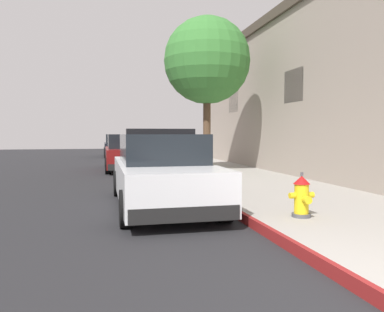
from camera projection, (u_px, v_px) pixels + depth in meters
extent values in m
cube|color=#232326|center=(49.00, 188.00, 11.90)|extent=(35.30, 60.00, 0.20)
cube|color=#9E9991|center=(232.00, 177.00, 13.25)|extent=(3.76, 60.00, 0.16)
cube|color=maroon|center=(177.00, 178.00, 12.81)|extent=(0.08, 60.00, 0.16)
cube|color=black|center=(294.00, 86.00, 12.78)|extent=(0.06, 1.30, 1.10)
cube|color=black|center=(234.00, 101.00, 18.63)|extent=(0.06, 1.30, 1.10)
cube|color=white|center=(162.00, 180.00, 8.22)|extent=(1.84, 4.80, 0.76)
cube|color=black|center=(161.00, 148.00, 8.33)|extent=(1.64, 2.50, 0.60)
cube|color=black|center=(185.00, 214.00, 5.96)|extent=(1.76, 0.16, 0.24)
cube|color=black|center=(149.00, 180.00, 10.51)|extent=(1.76, 0.16, 0.24)
cylinder|color=black|center=(118.00, 183.00, 9.69)|extent=(0.22, 0.64, 0.64)
cylinder|color=black|center=(185.00, 181.00, 10.08)|extent=(0.22, 0.64, 0.64)
cylinder|color=black|center=(126.00, 209.00, 6.39)|extent=(0.22, 0.64, 0.64)
cylinder|color=black|center=(225.00, 204.00, 6.78)|extent=(0.22, 0.64, 0.64)
cube|color=black|center=(161.00, 132.00, 8.26)|extent=(1.48, 0.20, 0.12)
cube|color=red|center=(145.00, 131.00, 8.18)|extent=(0.44, 0.18, 0.11)
cube|color=#1E33E0|center=(177.00, 132.00, 8.34)|extent=(0.44, 0.18, 0.11)
cube|color=maroon|center=(127.00, 157.00, 16.85)|extent=(1.84, 4.80, 0.76)
cube|color=black|center=(127.00, 141.00, 16.96)|extent=(1.64, 2.50, 0.60)
cube|color=black|center=(131.00, 167.00, 14.59)|extent=(1.76, 0.16, 0.24)
cube|color=black|center=(124.00, 159.00, 19.14)|extent=(1.76, 0.16, 0.24)
cylinder|color=black|center=(107.00, 160.00, 18.32)|extent=(0.22, 0.64, 0.64)
cylinder|color=black|center=(143.00, 160.00, 18.71)|extent=(0.22, 0.64, 0.64)
cylinder|color=black|center=(108.00, 166.00, 15.01)|extent=(0.22, 0.64, 0.64)
cylinder|color=black|center=(152.00, 165.00, 15.40)|extent=(0.22, 0.64, 0.64)
cube|color=black|center=(118.00, 148.00, 27.11)|extent=(1.84, 4.80, 0.76)
cube|color=black|center=(118.00, 139.00, 27.22)|extent=(1.64, 2.50, 0.60)
cube|color=black|center=(119.00, 153.00, 24.85)|extent=(1.76, 0.16, 0.24)
cube|color=black|center=(117.00, 150.00, 29.40)|extent=(1.76, 0.16, 0.24)
cylinder|color=black|center=(105.00, 151.00, 28.59)|extent=(0.22, 0.64, 0.64)
cylinder|color=black|center=(129.00, 151.00, 28.98)|extent=(0.22, 0.64, 0.64)
cylinder|color=black|center=(106.00, 153.00, 25.28)|extent=(0.22, 0.64, 0.64)
cylinder|color=black|center=(132.00, 153.00, 25.67)|extent=(0.22, 0.64, 0.64)
cylinder|color=#4C4C51|center=(301.00, 215.00, 6.48)|extent=(0.32, 0.32, 0.06)
cylinder|color=yellow|center=(301.00, 199.00, 6.46)|extent=(0.24, 0.24, 0.50)
cone|color=red|center=(302.00, 180.00, 6.44)|extent=(0.28, 0.28, 0.14)
cylinder|color=#4C4C51|center=(302.00, 174.00, 6.44)|extent=(0.05, 0.05, 0.06)
cylinder|color=yellow|center=(292.00, 196.00, 6.42)|extent=(0.10, 0.10, 0.10)
cylinder|color=yellow|center=(311.00, 195.00, 6.50)|extent=(0.10, 0.10, 0.10)
cylinder|color=yellow|center=(307.00, 200.00, 6.29)|extent=(0.13, 0.12, 0.13)
cylinder|color=brown|center=(207.00, 131.00, 14.35)|extent=(0.28, 0.28, 3.01)
sphere|color=#387A33|center=(207.00, 61.00, 14.20)|extent=(3.21, 3.21, 3.21)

